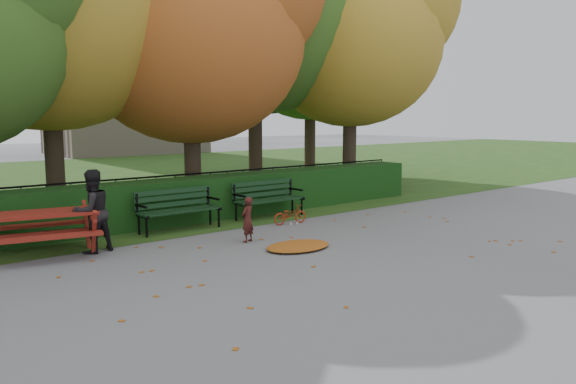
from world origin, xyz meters
TOP-DOWN VIEW (x-y plane):
  - ground at (0.00, 0.00)m, footprint 90.00×90.00m
  - grass_strip at (0.00, 14.00)m, footprint 90.00×90.00m
  - building_right at (8.00, 28.00)m, footprint 9.00×6.00m
  - hedge at (0.00, 4.50)m, footprint 13.00×0.90m
  - iron_fence at (0.00, 5.30)m, footprint 14.00×0.04m
  - tree_c at (0.83, 5.96)m, footprint 6.30×6.00m
  - tree_e at (6.52, 5.77)m, footprint 6.09×5.80m
  - tree_g at (8.33, 9.76)m, footprint 6.30×6.00m
  - bench_left at (-1.30, 3.70)m, footprint 1.80×0.57m
  - bench_right at (1.10, 3.70)m, footprint 1.80×0.57m
  - picnic_table at (-4.20, 3.20)m, footprint 2.09×1.82m
  - leaf_pile at (-0.37, 0.81)m, footprint 1.36×0.98m
  - leaf_scatter at (0.00, 0.30)m, footprint 9.00×5.70m
  - child at (-0.79, 1.83)m, footprint 0.38×0.32m
  - adult at (-3.42, 2.90)m, footprint 0.84×0.72m
  - bicycle at (1.00, 2.72)m, footprint 0.86×0.39m

SIDE VIEW (x-z plane):
  - ground at x=0.00m, z-range 0.00..0.00m
  - grass_strip at x=0.00m, z-range 0.01..0.01m
  - leaf_scatter at x=0.00m, z-range 0.00..0.01m
  - leaf_pile at x=-0.37m, z-range 0.00..0.09m
  - bicycle at x=1.00m, z-range 0.00..0.44m
  - child at x=-0.79m, z-range 0.00..0.88m
  - hedge at x=0.00m, z-range 0.00..1.00m
  - bench_left at x=-1.30m, z-range 0.08..0.96m
  - bench_right at x=1.10m, z-range 0.08..0.96m
  - iron_fence at x=0.00m, z-range 0.03..1.05m
  - picnic_table at x=-4.20m, z-range 0.16..1.06m
  - adult at x=-3.42m, z-range 0.00..1.50m
  - tree_c at x=0.83m, z-range 0.82..8.82m
  - tree_e at x=6.52m, z-range 1.01..9.16m
  - tree_g at x=8.33m, z-range 1.10..9.65m
  - building_right at x=8.00m, z-range 0.00..12.00m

